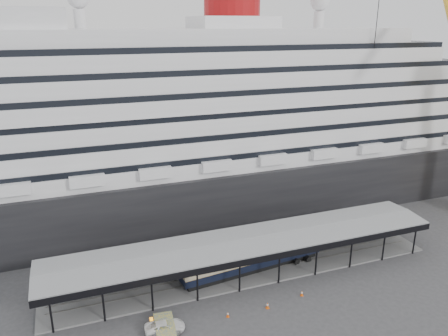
{
  "coord_description": "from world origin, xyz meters",
  "views": [
    {
      "loc": [
        -22.11,
        -44.9,
        33.75
      ],
      "look_at": [
        -2.44,
        8.0,
        14.97
      ],
      "focal_mm": 35.0,
      "sensor_mm": 36.0,
      "label": 1
    }
  ],
  "objects": [
    {
      "name": "platform_canopy",
      "position": [
        0.0,
        5.0,
        2.36
      ],
      "size": [
        56.0,
        9.18,
        5.3
      ],
      "color": "slate",
      "rests_on": "ground"
    },
    {
      "name": "traffic_cone_left",
      "position": [
        -6.22,
        -3.49,
        0.36
      ],
      "size": [
        0.49,
        0.49,
        0.72
      ],
      "rotation": [
        0.0,
        0.0,
        -0.42
      ],
      "color": "#D64D0B",
      "rests_on": "ground"
    },
    {
      "name": "traffic_cone_mid",
      "position": [
        -0.98,
        -3.62,
        0.42
      ],
      "size": [
        0.43,
        0.43,
        0.84
      ],
      "rotation": [
        0.0,
        0.0,
        -0.01
      ],
      "color": "#D2500B",
      "rests_on": "ground"
    },
    {
      "name": "traffic_cone_right",
      "position": [
        4.38,
        -2.8,
        0.37
      ],
      "size": [
        0.49,
        0.49,
        0.75
      ],
      "rotation": [
        0.0,
        0.0,
        -0.33
      ],
      "color": "#E2560C",
      "rests_on": "ground"
    },
    {
      "name": "pullman_carriage",
      "position": [
        0.78,
        5.0,
        2.58
      ],
      "size": [
        21.78,
        5.12,
        21.21
      ],
      "rotation": [
        0.0,
        0.0,
        0.11
      ],
      "color": "black",
      "rests_on": "ground"
    },
    {
      "name": "ground",
      "position": [
        0.0,
        0.0,
        0.0
      ],
      "size": [
        200.0,
        200.0,
        0.0
      ],
      "primitive_type": "plane",
      "color": "#363639",
      "rests_on": "ground"
    },
    {
      "name": "port_truck",
      "position": [
        -13.93,
        -3.43,
        0.64
      ],
      "size": [
        4.82,
        2.61,
        1.28
      ],
      "primitive_type": "imported",
      "rotation": [
        0.0,
        0.0,
        1.46
      ],
      "color": "white",
      "rests_on": "ground"
    },
    {
      "name": "cruise_ship",
      "position": [
        0.05,
        32.0,
        18.35
      ],
      "size": [
        130.0,
        30.0,
        43.9
      ],
      "color": "black",
      "rests_on": "ground"
    }
  ]
}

